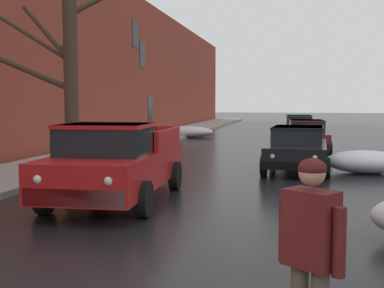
% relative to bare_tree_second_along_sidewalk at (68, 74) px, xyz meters
% --- Properties ---
extents(left_sidewalk_slab, '(3.05, 80.00, 0.16)m').
position_rel_bare_tree_second_along_sidewalk_xyz_m(left_sidewalk_slab, '(-1.69, 7.43, -2.91)').
color(left_sidewalk_slab, gray).
rests_on(left_sidewalk_slab, ground).
extents(brick_townhouse_facade, '(0.63, 80.00, 8.80)m').
position_rel_bare_tree_second_along_sidewalk_xyz_m(brick_townhouse_facade, '(-3.71, 7.43, 1.41)').
color(brick_townhouse_facade, brown).
rests_on(brick_townhouse_facade, ground).
extents(snow_bank_near_corner_left, '(3.18, 1.42, 0.71)m').
position_rel_bare_tree_second_along_sidewalk_xyz_m(snow_bank_near_corner_left, '(-0.28, 16.97, -2.64)').
color(snow_bank_near_corner_left, white).
rests_on(snow_bank_near_corner_left, ground).
extents(snow_bank_along_left_kerb, '(2.45, 1.47, 0.71)m').
position_rel_bare_tree_second_along_sidewalk_xyz_m(snow_bank_along_left_kerb, '(8.53, 2.96, -2.63)').
color(snow_bank_along_left_kerb, white).
rests_on(snow_bank_along_left_kerb, ground).
extents(snow_bank_mid_block_left, '(2.77, 1.11, 0.54)m').
position_rel_bare_tree_second_along_sidewalk_xyz_m(snow_bank_mid_block_left, '(0.30, 2.35, -2.75)').
color(snow_bank_mid_block_left, white).
rests_on(snow_bank_mid_block_left, ground).
extents(bare_tree_second_along_sidewalk, '(3.95, 1.60, 5.84)m').
position_rel_bare_tree_second_along_sidewalk_xyz_m(bare_tree_second_along_sidewalk, '(0.00, 0.00, 0.00)').
color(bare_tree_second_along_sidewalk, '#423323').
rests_on(bare_tree_second_along_sidewalk, ground).
extents(pickup_truck_red_approaching_near_lane, '(2.43, 5.28, 1.76)m').
position_rel_bare_tree_second_along_sidewalk_xyz_m(pickup_truck_red_approaching_near_lane, '(2.45, -2.82, -2.11)').
color(pickup_truck_red_approaching_near_lane, red).
rests_on(pickup_truck_red_approaching_near_lane, ground).
extents(sedan_black_parked_kerbside_close, '(2.17, 4.51, 1.42)m').
position_rel_bare_tree_second_along_sidewalk_xyz_m(sedan_black_parked_kerbside_close, '(6.40, 3.12, -2.23)').
color(sedan_black_parked_kerbside_close, black).
rests_on(sedan_black_parked_kerbside_close, ground).
extents(sedan_maroon_parked_kerbside_mid, '(2.03, 4.08, 1.42)m').
position_rel_bare_tree_second_along_sidewalk_xyz_m(sedan_maroon_parked_kerbside_mid, '(6.79, 9.17, -2.24)').
color(sedan_maroon_parked_kerbside_mid, maroon).
rests_on(sedan_maroon_parked_kerbside_mid, ground).
extents(sedan_green_parked_far_down_block, '(1.99, 4.34, 1.42)m').
position_rel_bare_tree_second_along_sidewalk_xyz_m(sedan_green_parked_far_down_block, '(6.49, 16.89, -2.23)').
color(sedan_green_parked_far_down_block, '#1E5633').
rests_on(sedan_green_parked_far_down_block, ground).
extents(pedestrian_with_coffee, '(0.58, 0.46, 1.76)m').
position_rel_bare_tree_second_along_sidewalk_xyz_m(pedestrian_with_coffee, '(6.49, -9.09, -1.95)').
color(pedestrian_with_coffee, brown).
rests_on(pedestrian_with_coffee, ground).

